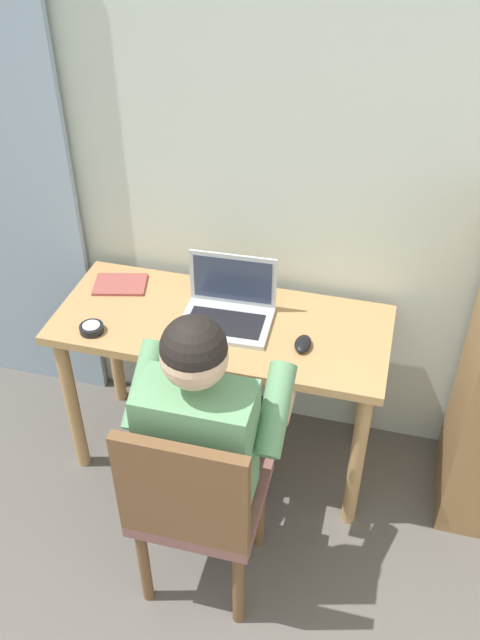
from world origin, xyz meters
name	(u,v)px	position (x,y,z in m)	size (l,w,h in m)	color
wall_back	(334,171)	(0.00, 2.20, 1.25)	(4.80, 0.05, 2.50)	silver
curtain_panel	(2,177)	(-1.35, 2.13, 1.10)	(0.64, 0.03, 2.19)	#8EA3B7
desk	(222,345)	(-0.34, 1.86, 0.63)	(1.28, 0.54, 0.75)	tan
chair	(195,502)	(-0.25, 1.21, 0.49)	(0.42, 0.40, 0.88)	brown
person_seated	(209,424)	(-0.25, 1.39, 0.68)	(0.53, 0.59, 1.20)	#33384C
laptop	(228,308)	(-0.32, 1.88, 0.80)	(0.35, 0.26, 0.24)	#B7BABF
computer_mouse	(303,344)	(-0.01, 1.79, 0.76)	(0.06, 0.10, 0.03)	black
desk_clock	(92,328)	(-0.79, 1.67, 0.76)	(0.09, 0.09, 0.03)	black
notebook_pad	(120,284)	(-0.81, 1.98, 0.75)	(0.21, 0.15, 0.01)	#994742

